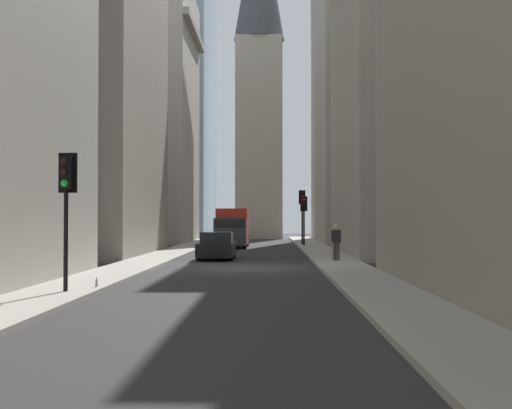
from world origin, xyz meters
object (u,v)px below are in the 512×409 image
object	(u,v)px
traffic_light_foreground	(66,189)
pedestrian	(336,241)
delivery_truck	(232,228)
traffic_light_far_junction	(302,204)
discarded_bottle	(96,283)
sedan_black	(217,247)
traffic_light_midblock	(304,209)

from	to	relation	value
traffic_light_foreground	pedestrian	distance (m)	16.32
delivery_truck	pedestrian	xyz separation A→B (m)	(-17.37, -5.89, -0.39)
delivery_truck	traffic_light_foreground	xyz separation A→B (m)	(-31.07, 2.79, 1.46)
delivery_truck	traffic_light_far_junction	xyz separation A→B (m)	(3.05, -5.26, 1.76)
delivery_truck	discarded_bottle	distance (m)	29.94
delivery_truck	traffic_light_foreground	distance (m)	31.23
traffic_light_far_junction	pedestrian	distance (m)	20.55
delivery_truck	sedan_black	world-z (taller)	delivery_truck
discarded_bottle	pedestrian	bearing A→B (deg)	-33.20
delivery_truck	traffic_light_midblock	distance (m)	5.45
sedan_black	traffic_light_foreground	size ratio (longest dim) A/B	1.14
sedan_black	traffic_light_midblock	distance (m)	15.79
traffic_light_midblock	traffic_light_far_junction	bearing A→B (deg)	0.08
pedestrian	delivery_truck	bearing A→B (deg)	18.73
sedan_black	traffic_light_far_junction	size ratio (longest dim) A/B	1.03
traffic_light_midblock	pedestrian	bearing A→B (deg)	-177.99
delivery_truck	sedan_black	size ratio (longest dim) A/B	1.50
traffic_light_foreground	traffic_light_midblock	world-z (taller)	traffic_light_foreground
sedan_black	pedestrian	size ratio (longest dim) A/B	2.52
traffic_light_midblock	pedestrian	xyz separation A→B (m)	(-17.76, -0.62, -1.73)
sedan_black	discarded_bottle	size ratio (longest dim) A/B	15.93
delivery_truck	traffic_light_far_junction	size ratio (longest dim) A/B	1.54
discarded_bottle	traffic_light_far_junction	bearing A→B (deg)	-12.89
traffic_light_far_junction	sedan_black	bearing A→B (deg)	163.18
traffic_light_midblock	pedestrian	size ratio (longest dim) A/B	2.13
traffic_light_foreground	traffic_light_far_junction	distance (m)	35.06
traffic_light_midblock	pedestrian	world-z (taller)	traffic_light_midblock
traffic_light_midblock	pedestrian	distance (m)	17.85
traffic_light_foreground	discarded_bottle	size ratio (longest dim) A/B	14.01
sedan_black	pedestrian	distance (m)	6.63
traffic_light_foreground	traffic_light_midblock	size ratio (longest dim) A/B	1.04
traffic_light_foreground	delivery_truck	bearing A→B (deg)	-5.13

